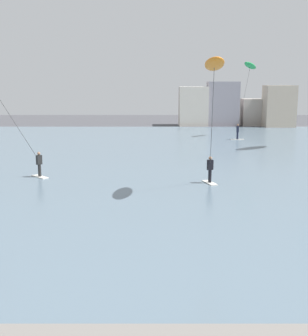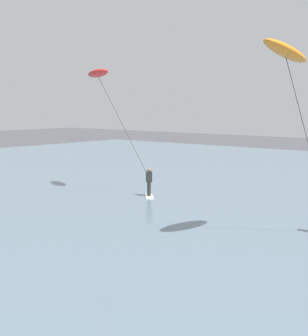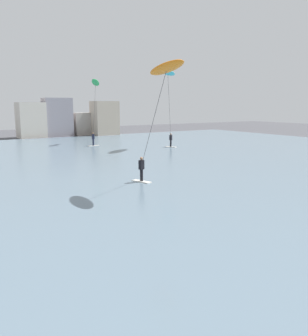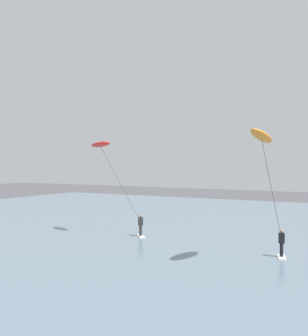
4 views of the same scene
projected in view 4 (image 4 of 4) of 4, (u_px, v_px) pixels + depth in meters
water_bay at (259, 231)px, 33.61m from camera, size 84.00×52.00×0.10m
kitesurfer_orange at (264, 150)px, 21.76m from camera, size 1.26×5.40×7.44m
kitesurfer_red at (106, 156)px, 31.46m from camera, size 4.93×2.56×7.25m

